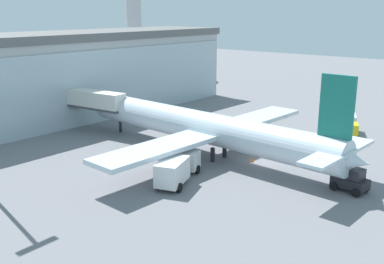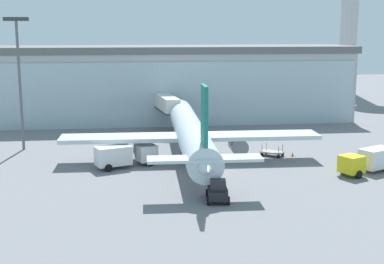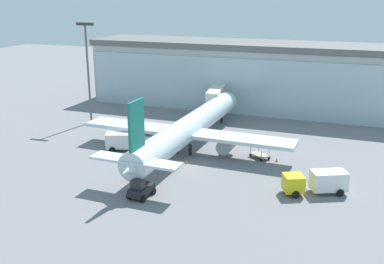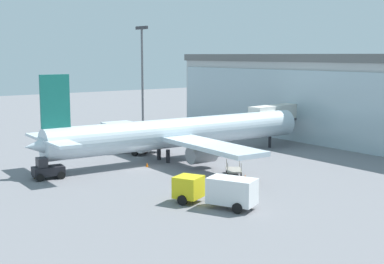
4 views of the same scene
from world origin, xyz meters
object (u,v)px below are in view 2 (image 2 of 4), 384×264
airplane (190,133)px  safety_cone_nose (210,167)px  apron_light_mast (19,72)px  safety_cone_wingtip (292,154)px  jet_bridge (165,104)px  pushback_tug (218,191)px  baggage_cart (272,152)px  catering_truck (124,155)px  fuel_truck (369,160)px

airplane → safety_cone_nose: (1.55, -5.52, -3.05)m
apron_light_mast → safety_cone_wingtip: 37.33m
jet_bridge → pushback_tug: jet_bridge is taller
jet_bridge → pushback_tug: bearing=175.5°
airplane → baggage_cart: bearing=-87.6°
catering_truck → safety_cone_wingtip: catering_truck is taller
safety_cone_wingtip → pushback_tug: bearing=-128.5°
jet_bridge → safety_cone_wingtip: bearing=-151.4°
pushback_tug → safety_cone_wingtip: pushback_tug is taller
fuel_truck → baggage_cart: bearing=-72.3°
apron_light_mast → safety_cone_nose: bearing=-31.2°
pushback_tug → safety_cone_nose: 11.69m
apron_light_mast → baggage_cart: apron_light_mast is taller
catering_truck → pushback_tug: 16.45m
apron_light_mast → catering_truck: 19.70m
apron_light_mast → airplane: apron_light_mast is taller
airplane → catering_truck: (-8.27, -2.99, -1.86)m
catering_truck → baggage_cart: bearing=-11.0°
pushback_tug → fuel_truck: bearing=-60.3°
baggage_cart → pushback_tug: size_ratio=0.93×
fuel_truck → safety_cone_wingtip: fuel_truck is taller
jet_bridge → safety_cone_nose: jet_bridge is taller
safety_cone_nose → apron_light_mast: bearing=148.8°
jet_bridge → safety_cone_nose: bearing=179.6°
fuel_truck → baggage_cart: fuel_truck is taller
safety_cone_nose → safety_cone_wingtip: same height
airplane → safety_cone_wingtip: 13.53m
catering_truck → safety_cone_wingtip: 21.57m
apron_light_mast → catering_truck: size_ratio=2.31×
fuel_truck → airplane: bearing=-50.8°
pushback_tug → safety_cone_wingtip: bearing=-30.6°
safety_cone_wingtip → baggage_cart: bearing=165.9°
fuel_truck → safety_cone_wingtip: 10.64m
fuel_truck → catering_truck: bearing=-37.7°
airplane → catering_truck: airplane is taller
jet_bridge → safety_cone_nose: (2.76, -25.03, -4.05)m
baggage_cart → pushback_tug: bearing=-84.0°
catering_truck → safety_cone_nose: size_ratio=13.85×
jet_bridge → apron_light_mast: (-20.32, -11.08, 6.18)m
apron_light_mast → pushback_tug: apron_light_mast is taller
apron_light_mast → jet_bridge: bearing=28.6°
airplane → pushback_tug: (0.17, -17.10, -2.35)m
jet_bridge → baggage_cart: size_ratio=3.76×
jet_bridge → apron_light_mast: 23.96m
airplane → pushback_tug: airplane is taller
fuel_truck → pushback_tug: (-18.91, -7.56, -0.49)m
jet_bridge → airplane: airplane is taller
apron_light_mast → fuel_truck: size_ratio=2.32×
apron_light_mast → airplane: size_ratio=0.45×
apron_light_mast → safety_cone_nose: apron_light_mast is taller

